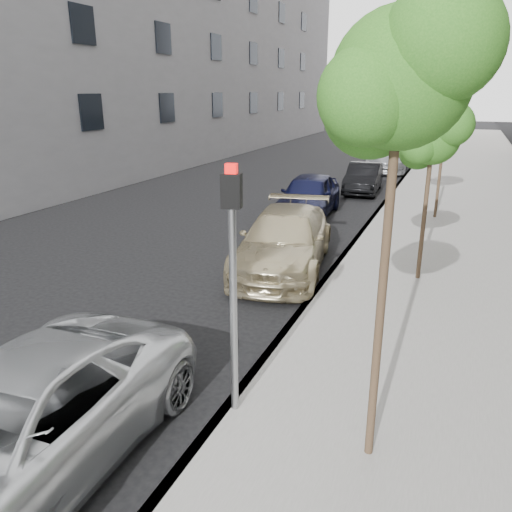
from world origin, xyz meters
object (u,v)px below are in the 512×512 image
Objects in this scene: tree_far at (450,90)px; sedan_black at (364,178)px; tree_mid at (434,138)px; sedan_rear at (388,157)px; minivan at (13,426)px; suv at (284,240)px; sedan_blue at (309,195)px; signal_pole at (233,266)px; tree_near at (403,80)px.

tree_far reaches higher than sedan_black.
sedan_black is (-3.36, 10.74, -2.75)m from tree_mid.
sedan_black is 0.74× the size of sedan_rear.
sedan_rear is (0.46, 26.20, 0.06)m from minivan.
suv is (-3.33, -6.68, -3.63)m from tree_far.
sedan_blue is (-4.38, 5.53, -2.64)m from tree_mid.
minivan is at bearing -102.46° from suv.
tree_far reaches higher than suv.
signal_pole is 0.66× the size of minivan.
suv is 5.80m from sedan_blue.
tree_far reaches higher than sedan_rear.
tree_mid is at bearing 64.39° from minivan.
tree_near is at bearing -71.43° from suv.
suv is at bearing -83.46° from sedan_blue.
tree_mid is 1.18× the size of signal_pole.
tree_mid reaches higher than sedan_blue.
tree_far reaches higher than minivan.
signal_pole reaches higher than sedan_black.
tree_far reaches higher than tree_mid.
tree_near is 1.52× the size of signal_pole.
tree_far is 6.57m from sedan_black.
suv is (-3.33, -0.18, -2.65)m from tree_mid.
minivan is at bearing -104.34° from tree_far.
sedan_rear is at bearing 87.85° from minivan.
suv is 1.15× the size of sedan_blue.
tree_far is 12.39m from sedan_rear.
sedan_black is at bearing 101.03° from tree_near.
sedan_blue reaches higher than sedan_black.
minivan is 1.00× the size of suv.
sedan_rear is at bearing 80.80° from suv.
tree_near is 8.06m from suv.
tree_far is at bearing 90.00° from tree_mid.
tree_near reaches higher than sedan_blue.
signal_pole is 0.76× the size of sedan_blue.
sedan_blue is at bearing 128.38° from tree_mid.
suv is at bearing 85.60° from minivan.
sedan_black is (0.43, 19.07, -0.07)m from minivan.
suv is (0.46, 8.15, 0.03)m from minivan.
tree_near reaches higher than tree_mid.
tree_far is 15.74m from minivan.
tree_far is at bearing 74.52° from minivan.
tree_near is 24.88m from sedan_rear.
suv is at bearing 117.77° from tree_near.
tree_far is 1.48× the size of signal_pole.
suv is 18.06m from sedan_rear.
signal_pole is 17.18m from sedan_black.
tree_mid is 4.26m from suv.
minivan is 13.87m from sedan_blue.
signal_pole reaches higher than sedan_rear.
tree_near reaches higher than sedan_rear.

